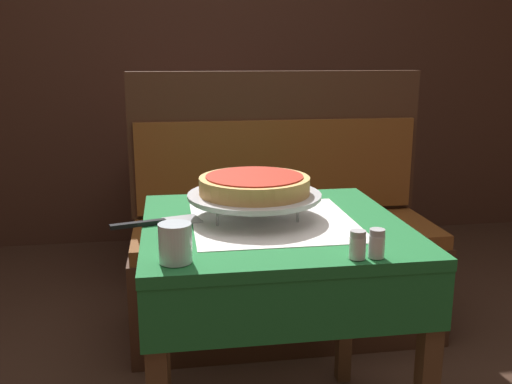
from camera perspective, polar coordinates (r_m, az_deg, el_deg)
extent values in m
cube|color=#1E6B33|center=(1.65, 1.75, -3.49)|extent=(0.74, 0.74, 0.03)
cube|color=white|center=(1.64, 1.75, -2.96)|extent=(0.46, 0.46, 0.00)
cube|color=#1E6B33|center=(1.68, 1.72, -6.51)|extent=(0.74, 0.74, 0.15)
cube|color=#4C331E|center=(2.07, -9.47, -11.01)|extent=(0.05, 0.05, 0.71)
cube|color=#4C331E|center=(2.16, 8.95, -9.88)|extent=(0.05, 0.05, 0.71)
cube|color=red|center=(3.29, -4.32, 4.97)|extent=(0.78, 0.78, 0.03)
cube|color=white|center=(3.29, -4.32, 5.24)|extent=(0.48, 0.48, 0.00)
cube|color=red|center=(3.31, -4.29, 3.25)|extent=(0.78, 0.78, 0.17)
cube|color=#4C331E|center=(3.02, -10.41, -3.18)|extent=(0.05, 0.05, 0.70)
cube|color=#4C331E|center=(3.08, 2.97, -2.64)|extent=(0.05, 0.05, 0.70)
cube|color=#4C331E|center=(3.70, -10.16, -0.03)|extent=(0.05, 0.05, 0.70)
cube|color=#4C331E|center=(3.75, 0.77, 0.36)|extent=(0.05, 0.05, 0.70)
cube|color=#3D2316|center=(2.56, 2.87, -9.30)|extent=(1.32, 0.52, 0.43)
cube|color=brown|center=(2.47, 2.94, -4.03)|extent=(1.30, 0.50, 0.06)
cube|color=#3D2316|center=(2.61, 2.02, 4.89)|extent=(1.32, 0.06, 0.65)
cube|color=brown|center=(2.59, 2.18, 2.63)|extent=(1.27, 0.02, 0.41)
cube|color=#3D2319|center=(3.75, -4.48, 13.39)|extent=(6.00, 0.04, 2.40)
cylinder|color=#ADADB2|center=(1.80, -0.79, -0.52)|extent=(0.01, 0.01, 0.06)
cylinder|color=#ADADB2|center=(1.59, -3.89, -2.40)|extent=(0.01, 0.01, 0.06)
cylinder|color=#ADADB2|center=(1.63, 4.20, -2.06)|extent=(0.01, 0.01, 0.06)
cylinder|color=#ADADB2|center=(1.66, -0.16, -0.77)|extent=(0.27, 0.27, 0.01)
cylinder|color=silver|center=(1.66, -0.16, -0.57)|extent=(0.38, 0.38, 0.01)
cylinder|color=silver|center=(1.66, -0.16, -0.30)|extent=(0.39, 0.39, 0.01)
cylinder|color=tan|center=(1.65, -0.16, 0.68)|extent=(0.32, 0.32, 0.05)
cylinder|color=#B22819|center=(1.65, -0.16, 1.54)|extent=(0.28, 0.28, 0.01)
cube|color=#BCBCC1|center=(1.66, -7.39, -2.80)|extent=(0.12, 0.11, 0.00)
cube|color=black|center=(1.63, -11.71, -3.15)|extent=(0.16, 0.06, 0.01)
cylinder|color=silver|center=(1.33, -8.08, -5.06)|extent=(0.08, 0.08, 0.09)
cylinder|color=silver|center=(1.36, 10.11, -5.49)|extent=(0.04, 0.04, 0.05)
cylinder|color=#B7B7BC|center=(1.35, 10.17, -4.13)|extent=(0.04, 0.04, 0.01)
cylinder|color=silver|center=(1.38, 11.97, -5.34)|extent=(0.04, 0.04, 0.05)
cylinder|color=#B7B7BC|center=(1.37, 12.04, -3.96)|extent=(0.04, 0.04, 0.02)
cube|color=black|center=(3.36, -3.32, 5.71)|extent=(0.15, 0.15, 0.03)
cylinder|color=black|center=(3.35, -3.33, 7.13)|extent=(0.01, 0.01, 0.14)
cylinder|color=white|center=(3.40, -3.41, 6.95)|extent=(0.04, 0.04, 0.11)
cylinder|color=#99194C|center=(3.31, -3.25, 6.76)|extent=(0.04, 0.04, 0.11)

